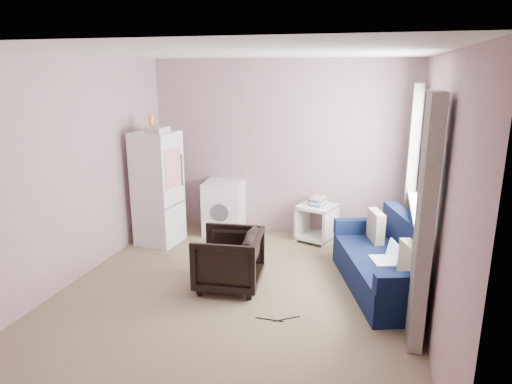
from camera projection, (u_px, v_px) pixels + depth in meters
room at (238, 182)px, 4.58m from camera, size 3.84×4.24×2.54m
armchair at (228, 257)px, 5.02m from camera, size 0.71×0.75×0.71m
fridge at (158, 188)px, 6.22m from camera, size 0.60×0.59×1.77m
washing_machine at (224, 206)px, 6.69m from camera, size 0.60×0.60×0.78m
side_table at (317, 220)px, 6.41m from camera, size 0.60×0.60×0.65m
sofa at (390, 265)px, 4.99m from camera, size 1.29×1.87×0.76m
window_dressing at (417, 191)px, 4.81m from camera, size 0.17×2.62×2.18m
floor_cables at (278, 319)px, 4.42m from camera, size 0.42×0.17×0.01m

